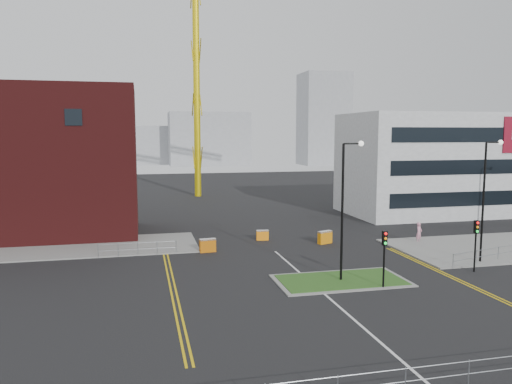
% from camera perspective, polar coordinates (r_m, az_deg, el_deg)
% --- Properties ---
extents(ground, '(200.00, 200.00, 0.00)m').
position_cam_1_polar(ground, '(26.04, 12.51, -15.19)').
color(ground, black).
rests_on(ground, ground).
extents(pavement_left, '(28.00, 8.00, 0.12)m').
position_cam_1_polar(pavement_left, '(45.72, -24.74, -6.02)').
color(pavement_left, slate).
rests_on(pavement_left, ground).
extents(island_kerb, '(8.60, 4.60, 0.08)m').
position_cam_1_polar(island_kerb, '(33.69, 9.67, -9.95)').
color(island_kerb, slate).
rests_on(island_kerb, ground).
extents(grass_island, '(8.00, 4.00, 0.12)m').
position_cam_1_polar(grass_island, '(33.69, 9.67, -9.92)').
color(grass_island, '#1D4818').
rests_on(grass_island, ground).
extents(brick_building, '(24.20, 10.07, 14.24)m').
position_cam_1_polar(brick_building, '(51.30, -27.03, 2.85)').
color(brick_building, '#4C1313').
rests_on(brick_building, ground).
extents(office_block, '(25.00, 12.20, 12.00)m').
position_cam_1_polar(office_block, '(65.11, 21.20, 3.04)').
color(office_block, '#AEB1B3').
rests_on(office_block, ground).
extents(tower_crane, '(49.28, 21.37, 41.04)m').
position_cam_1_polar(tower_crane, '(78.07, -2.73, 20.43)').
color(tower_crane, yellow).
rests_on(tower_crane, ground).
extents(streetlamp_island, '(1.46, 0.36, 9.18)m').
position_cam_1_polar(streetlamp_island, '(32.66, 10.21, -0.84)').
color(streetlamp_island, black).
rests_on(streetlamp_island, ground).
extents(streetlamp_right_near, '(1.46, 0.36, 9.18)m').
position_cam_1_polar(streetlamp_right_near, '(40.52, 24.83, 0.09)').
color(streetlamp_right_near, black).
rests_on(streetlamp_right_near, ground).
extents(traffic_light_island, '(0.28, 0.33, 3.65)m').
position_cam_1_polar(traffic_light_island, '(32.12, 14.47, -6.23)').
color(traffic_light_island, black).
rests_on(traffic_light_island, ground).
extents(traffic_light_right, '(0.28, 0.33, 3.65)m').
position_cam_1_polar(traffic_light_right, '(38.01, 23.85, -4.60)').
color(traffic_light_right, black).
rests_on(traffic_light_right, ground).
extents(railing_front, '(24.05, 0.05, 1.10)m').
position_cam_1_polar(railing_front, '(20.95, 20.06, -18.73)').
color(railing_front, gray).
rests_on(railing_front, ground).
extents(railing_left, '(6.05, 0.05, 1.10)m').
position_cam_1_polar(railing_left, '(40.70, -13.37, -6.11)').
color(railing_left, gray).
rests_on(railing_left, ground).
extents(centre_line, '(0.15, 30.00, 0.01)m').
position_cam_1_polar(centre_line, '(27.72, 10.67, -13.75)').
color(centre_line, silver).
rests_on(centre_line, ground).
extents(yellow_left_a, '(0.12, 24.00, 0.01)m').
position_cam_1_polar(yellow_left_a, '(33.19, -9.86, -10.28)').
color(yellow_left_a, gold).
rests_on(yellow_left_a, ground).
extents(yellow_left_b, '(0.12, 24.00, 0.01)m').
position_cam_1_polar(yellow_left_b, '(33.21, -9.34, -10.26)').
color(yellow_left_b, gold).
rests_on(yellow_left_b, ground).
extents(yellow_right_a, '(0.12, 20.00, 0.01)m').
position_cam_1_polar(yellow_right_a, '(35.59, 22.32, -9.52)').
color(yellow_right_a, gold).
rests_on(yellow_right_a, ground).
extents(yellow_right_b, '(0.12, 20.00, 0.01)m').
position_cam_1_polar(yellow_right_b, '(35.77, 22.72, -9.46)').
color(yellow_right_b, gold).
rests_on(yellow_right_b, ground).
extents(skyline_a, '(18.00, 12.00, 22.00)m').
position_cam_1_polar(skyline_a, '(144.73, -24.99, 6.61)').
color(skyline_a, gray).
rests_on(skyline_a, ground).
extents(skyline_b, '(24.00, 12.00, 16.00)m').
position_cam_1_polar(skyline_b, '(153.13, -5.40, 6.05)').
color(skyline_b, gray).
rests_on(skyline_b, ground).
extents(skyline_c, '(14.00, 12.00, 28.00)m').
position_cam_1_polar(skyline_c, '(156.98, 7.73, 8.23)').
color(skyline_c, gray).
rests_on(skyline_c, ground).
extents(skyline_d, '(30.00, 12.00, 12.00)m').
position_cam_1_polar(skyline_d, '(161.78, -12.23, 5.25)').
color(skyline_d, gray).
rests_on(skyline_d, ground).
extents(pedestrian, '(0.80, 0.73, 1.83)m').
position_cam_1_polar(pedestrian, '(46.61, 18.14, -4.42)').
color(pedestrian, pink).
rests_on(pedestrian, ground).
extents(barrier_left, '(1.36, 0.59, 1.11)m').
position_cam_1_polar(barrier_left, '(41.12, -5.55, -6.03)').
color(barrier_left, '#C4620A').
rests_on(barrier_left, ground).
extents(barrier_mid, '(1.14, 0.51, 0.93)m').
position_cam_1_polar(barrier_mid, '(45.43, 0.75, -4.90)').
color(barrier_mid, orange).
rests_on(barrier_mid, ground).
extents(barrier_right, '(1.41, 0.90, 1.13)m').
position_cam_1_polar(barrier_right, '(44.43, 7.88, -5.09)').
color(barrier_right, orange).
rests_on(barrier_right, ground).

